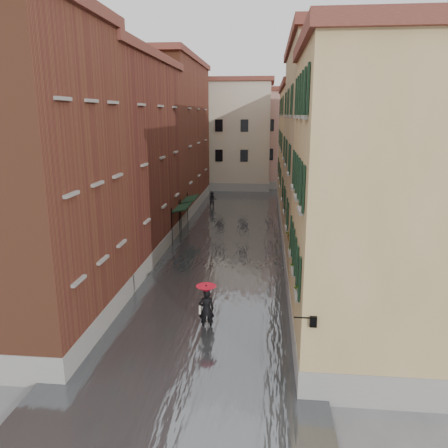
% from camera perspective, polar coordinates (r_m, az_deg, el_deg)
% --- Properties ---
extents(ground, '(120.00, 120.00, 0.00)m').
position_cam_1_polar(ground, '(21.06, -2.62, -12.01)').
color(ground, '#5F5F61').
rests_on(ground, ground).
extents(floodwater, '(10.00, 60.00, 0.20)m').
position_cam_1_polar(floodwater, '(33.12, 0.61, -1.95)').
color(floodwater, '#51555A').
rests_on(floodwater, ground).
extents(building_left_near, '(6.00, 8.00, 13.00)m').
position_cam_1_polar(building_left_near, '(19.57, -24.56, 4.70)').
color(building_left_near, brown).
rests_on(building_left_near, ground).
extents(building_left_mid, '(6.00, 14.00, 12.50)m').
position_cam_1_polar(building_left_mid, '(29.54, -13.86, 7.85)').
color(building_left_mid, brown).
rests_on(building_left_mid, ground).
extents(building_left_far, '(6.00, 16.00, 14.00)m').
position_cam_1_polar(building_left_far, '(43.87, -7.36, 11.05)').
color(building_left_far, brown).
rests_on(building_left_far, ground).
extents(building_right_near, '(6.00, 8.00, 11.50)m').
position_cam_1_polar(building_right_near, '(17.57, 19.37, 1.75)').
color(building_right_near, '#9F8852').
rests_on(building_right_near, ground).
extents(building_right_mid, '(6.00, 14.00, 13.00)m').
position_cam_1_polar(building_right_mid, '(28.15, 14.37, 8.04)').
color(building_right_mid, tan).
rests_on(building_right_mid, ground).
extents(building_right_far, '(6.00, 16.00, 11.50)m').
position_cam_1_polar(building_right_far, '(43.05, 11.42, 9.16)').
color(building_right_far, '#9F8852').
rests_on(building_right_far, ground).
extents(building_end_cream, '(12.00, 9.00, 13.00)m').
position_cam_1_polar(building_end_cream, '(57.06, -0.15, 11.35)').
color(building_end_cream, '#C2B99A').
rests_on(building_end_cream, ground).
extents(building_end_pink, '(10.00, 9.00, 12.00)m').
position_cam_1_polar(building_end_pink, '(58.87, 8.96, 10.78)').
color(building_end_pink, tan).
rests_on(building_end_pink, ground).
extents(awning_near, '(1.09, 2.82, 2.80)m').
position_cam_1_polar(awning_near, '(32.65, -5.55, 2.03)').
color(awning_near, black).
rests_on(awning_near, ground).
extents(awning_far, '(1.09, 3.02, 2.80)m').
position_cam_1_polar(awning_far, '(35.91, -4.51, 3.16)').
color(awning_far, black).
rests_on(awning_far, ground).
extents(wall_lantern, '(0.71, 0.22, 0.35)m').
position_cam_1_polar(wall_lantern, '(14.24, 11.48, -12.29)').
color(wall_lantern, black).
rests_on(wall_lantern, ground).
extents(window_planters, '(0.59, 8.21, 0.84)m').
position_cam_1_polar(window_planters, '(19.10, 9.37, -3.63)').
color(window_planters, '#9D6333').
rests_on(window_planters, ground).
extents(pedestrian_main, '(0.92, 0.92, 2.06)m').
position_cam_1_polar(pedestrian_main, '(19.42, -2.32, -10.38)').
color(pedestrian_main, black).
rests_on(pedestrian_main, ground).
extents(pedestrian_far, '(0.94, 0.79, 1.73)m').
position_cam_1_polar(pedestrian_far, '(44.11, -1.50, 3.14)').
color(pedestrian_far, black).
rests_on(pedestrian_far, ground).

